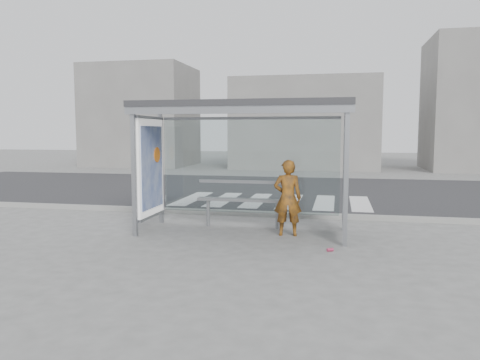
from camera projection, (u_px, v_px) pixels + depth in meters
name	position (u px, v px, depth m)	size (l,w,h in m)	color
ground	(243.00, 233.00, 9.42)	(80.00, 80.00, 0.00)	slate
road	(283.00, 191.00, 16.23)	(30.00, 10.00, 0.01)	#262528
curb	(259.00, 214.00, 11.31)	(30.00, 0.18, 0.12)	gray
crosswalk	(273.00, 201.00, 13.80)	(5.55, 3.00, 0.00)	silver
bus_shelter	(225.00, 134.00, 9.35)	(4.25, 1.65, 2.62)	gray
building_left	(142.00, 116.00, 28.68)	(6.00, 5.00, 6.00)	slate
building_center	(306.00, 124.00, 26.69)	(8.00, 5.00, 5.00)	slate
building_right	(477.00, 104.00, 24.75)	(5.00, 5.00, 7.00)	slate
person	(288.00, 198.00, 9.13)	(0.55, 0.36, 1.49)	#DE5014
bench	(242.00, 200.00, 9.95)	(1.94, 0.24, 1.00)	slate
soda_can	(330.00, 250.00, 7.96)	(0.06, 0.06, 0.11)	#E14270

